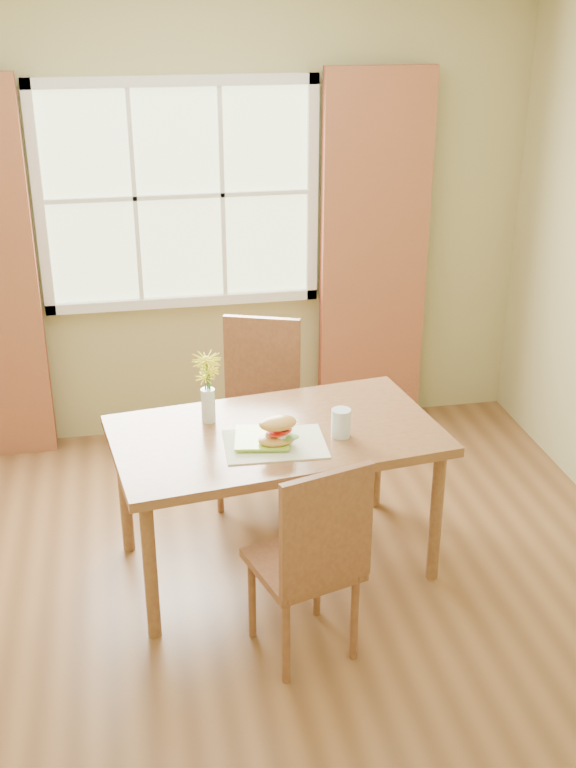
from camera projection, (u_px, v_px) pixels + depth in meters
The scene contains 11 objects.
room at pixel (218, 335), 3.53m from camera, with size 4.24×3.84×2.74m.
window at pixel (179, 196), 5.14m from camera, with size 1.62×0.06×1.32m.
curtain_right at pixel (374, 257), 5.42m from camera, with size 0.65×0.08×2.20m, color maroon.
dining_table at pixel (276, 446), 4.17m from camera, with size 1.59×1.03×0.73m.
chair_near at pixel (313, 555), 3.60m from camera, with size 0.49×0.49×0.95m.
chair_far at pixel (259, 402), 4.84m from camera, with size 0.53×0.53×1.00m.
placemat at pixel (275, 444), 4.01m from camera, with size 0.45×0.33×0.01m, color beige.
plate at pixel (262, 440), 4.03m from camera, with size 0.24×0.24×0.01m, color #94C631.
croissant_sandwich at pixel (278, 431), 3.96m from camera, with size 0.19×0.14×0.13m.
water_glass at pixel (341, 424), 4.07m from camera, with size 0.09×0.09×0.13m.
flower_vase at pixel (207, 380), 4.14m from camera, with size 0.14×0.14×0.34m.
Camera 1 is at (-0.35, -3.29, 2.62)m, focal length 42.00 mm.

